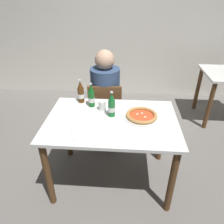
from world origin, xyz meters
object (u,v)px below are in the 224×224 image
(pizza_margherita_near, at_px, (142,116))
(diner_seated, at_px, (105,101))
(beer_bottle_left, at_px, (81,93))
(dining_table_main, at_px, (112,130))
(paper_cup, at_px, (102,105))
(chair_behind_table, at_px, (105,111))
(napkin_with_cutlery, at_px, (70,134))
(beer_bottle_right, at_px, (91,97))
(beer_bottle_center, at_px, (112,106))

(pizza_margherita_near, bearing_deg, diner_seated, 123.11)
(beer_bottle_left, bearing_deg, dining_table_main, -43.11)
(paper_cup, bearing_deg, dining_table_main, -59.14)
(chair_behind_table, xyz_separation_m, napkin_with_cutlery, (-0.20, -0.86, 0.27))
(dining_table_main, bearing_deg, beer_bottle_right, 132.42)
(beer_bottle_left, distance_m, napkin_with_cutlery, 0.58)
(diner_seated, bearing_deg, napkin_with_cutlery, -102.20)
(beer_bottle_right, bearing_deg, diner_seated, 77.29)
(beer_bottle_center, height_order, napkin_with_cutlery, beer_bottle_center)
(dining_table_main, xyz_separation_m, chair_behind_table, (-0.12, 0.61, -0.15))
(beer_bottle_right, bearing_deg, beer_bottle_left, 146.99)
(diner_seated, bearing_deg, beer_bottle_center, -78.55)
(chair_behind_table, height_order, napkin_with_cutlery, chair_behind_table)
(diner_seated, distance_m, napkin_with_cutlery, 0.95)
(chair_behind_table, distance_m, beer_bottle_left, 0.52)
(beer_bottle_center, bearing_deg, pizza_margherita_near, -3.49)
(chair_behind_table, distance_m, napkin_with_cutlery, 0.92)
(beer_bottle_right, bearing_deg, paper_cup, -29.91)
(pizza_margherita_near, bearing_deg, beer_bottle_left, 156.33)
(napkin_with_cutlery, bearing_deg, chair_behind_table, 76.87)
(napkin_with_cutlery, bearing_deg, diner_seated, 77.80)
(napkin_with_cutlery, bearing_deg, dining_table_main, 37.77)
(dining_table_main, xyz_separation_m, diner_seated, (-0.13, 0.66, -0.05))
(diner_seated, bearing_deg, paper_cup, -87.50)
(beer_bottle_center, bearing_deg, napkin_with_cutlery, -134.99)
(chair_behind_table, bearing_deg, beer_bottle_center, 99.14)
(paper_cup, bearing_deg, beer_bottle_center, -47.14)
(chair_behind_table, distance_m, beer_bottle_right, 0.53)
(dining_table_main, bearing_deg, chair_behind_table, 101.26)
(pizza_margherita_near, distance_m, beer_bottle_left, 0.68)
(beer_bottle_center, relative_size, napkin_with_cutlery, 1.16)
(beer_bottle_right, bearing_deg, chair_behind_table, 75.10)
(pizza_margherita_near, bearing_deg, napkin_with_cutlery, -153.23)
(chair_behind_table, xyz_separation_m, pizza_margherita_near, (0.39, -0.56, 0.29))
(chair_behind_table, relative_size, beer_bottle_center, 3.44)
(chair_behind_table, height_order, beer_bottle_left, beer_bottle_left)
(beer_bottle_left, height_order, beer_bottle_right, same)
(dining_table_main, distance_m, beer_bottle_right, 0.39)
(beer_bottle_left, relative_size, beer_bottle_right, 1.00)
(diner_seated, xyz_separation_m, napkin_with_cutlery, (-0.20, -0.91, 0.17))
(dining_table_main, relative_size, beer_bottle_left, 4.86)
(beer_bottle_center, height_order, paper_cup, beer_bottle_center)
(beer_bottle_left, bearing_deg, pizza_margherita_near, -23.67)
(chair_behind_table, distance_m, beer_bottle_center, 0.67)
(dining_table_main, distance_m, pizza_margherita_near, 0.31)
(dining_table_main, distance_m, paper_cup, 0.26)
(dining_table_main, height_order, diner_seated, diner_seated)
(beer_bottle_right, relative_size, napkin_with_cutlery, 1.16)
(diner_seated, distance_m, beer_bottle_right, 0.51)
(chair_behind_table, height_order, beer_bottle_right, beer_bottle_right)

